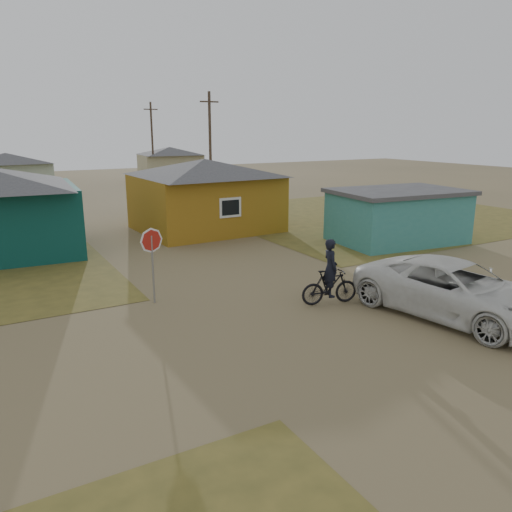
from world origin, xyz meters
The scene contains 11 objects.
ground centered at (0.00, 0.00, 0.00)m, with size 120.00×120.00×0.00m, color olive.
grass_ne centered at (14.00, 13.00, 0.01)m, with size 20.00×18.00×0.00m, color brown.
house_yellow centered at (2.50, 14.00, 2.00)m, with size 7.72×6.76×3.90m.
shed_turquoise centered at (9.50, 6.50, 1.31)m, with size 6.71×4.93×2.60m.
house_pale_west centered at (-6.00, 34.00, 1.86)m, with size 7.04×6.15×3.60m.
house_beige_east centered at (10.00, 40.00, 1.86)m, with size 6.95×6.05×3.60m.
utility_pole_near centered at (6.50, 22.00, 4.14)m, with size 1.40×0.20×8.00m.
utility_pole_far centered at (7.50, 38.00, 4.14)m, with size 1.40×0.20×8.00m.
stop_sign centered at (-3.93, 3.74, 1.82)m, with size 0.81×0.16×2.48m.
cyclist centered at (0.94, 0.84, 0.78)m, with size 1.97×0.97×2.14m.
vehicle centered at (3.49, -1.91, 0.84)m, with size 2.78×6.04×1.68m, color silver.
Camera 1 is at (-8.64, -11.23, 5.50)m, focal length 35.00 mm.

